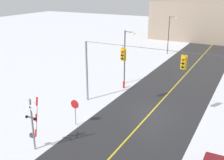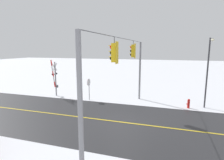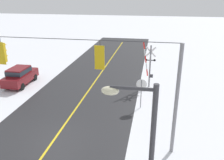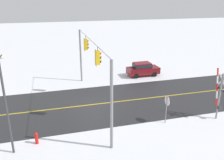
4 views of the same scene
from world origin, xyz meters
name	(u,v)px [view 1 (image 1 of 4)]	position (x,y,z in m)	size (l,w,h in m)	color
ground_plane	(150,113)	(0.00, 0.00, 0.00)	(160.00, 160.00, 0.00)	white
road_asphalt	(169,93)	(0.00, 6.00, 0.00)	(9.00, 80.00, 0.01)	#28282B
lane_centre_line	(169,92)	(0.00, 6.00, 0.01)	(0.14, 72.00, 0.01)	gold
signal_span	(152,72)	(-0.06, -0.01, 4.05)	(14.20, 0.47, 6.22)	gray
stop_sign	(75,107)	(-4.91, -5.14, 1.71)	(0.80, 0.09, 2.35)	gray
railroad_crossing	(33,122)	(-5.34, -9.63, 2.24)	(1.22, 0.31, 4.28)	gray
streetlamp_near	(126,52)	(-5.59, 6.41, 3.92)	(1.39, 0.28, 6.50)	#38383D
streetlamp_far	(170,32)	(-5.59, 23.93, 3.92)	(1.39, 0.28, 6.50)	#38383D
fire_hydrant	(124,84)	(-5.16, 4.94, 0.47)	(0.24, 0.31, 0.88)	red
building_distant	(202,20)	(-3.69, 41.86, 4.07)	(20.50, 12.69, 8.14)	gray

